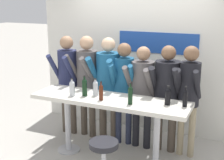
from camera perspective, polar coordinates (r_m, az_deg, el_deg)
name	(u,v)px	position (r m, az deg, el deg)	size (l,w,h in m)	color
ground_plane	(109,159)	(4.93, -0.46, -14.25)	(40.00, 40.00, 0.00)	#B2ADA3
back_wall	(141,65)	(5.72, 5.26, 2.79)	(3.94, 0.12, 2.41)	silver
tasting_table	(109,108)	(4.58, -0.48, -5.08)	(2.34, 0.63, 0.98)	silver
bar_stool	(104,158)	(4.06, -1.52, -14.01)	(0.39, 0.39, 0.66)	#B2B2B7
person_far_left	(67,74)	(5.50, -8.17, 1.18)	(0.40, 0.53, 1.77)	#473D33
person_left	(87,75)	(5.33, -4.62, 0.87)	(0.49, 0.61, 1.78)	#473D33
person_center_left	(108,79)	(5.16, -0.71, 0.26)	(0.50, 0.59, 1.78)	#473D33
person_center	(124,82)	(5.03, 2.18, -0.40)	(0.44, 0.56, 1.71)	#23283D
person_center_right	(142,87)	(4.93, 5.56, -1.23)	(0.45, 0.55, 1.68)	black
person_right	(167,88)	(4.86, 10.01, -1.45)	(0.49, 0.58, 1.71)	#473D33
person_far_right	(189,89)	(4.76, 13.88, -1.55)	(0.38, 0.52, 1.73)	gray
wine_bottle_0	(185,97)	(4.27, 13.23, -3.10)	(0.06, 0.06, 0.28)	black
wine_bottle_1	(85,87)	(4.61, -5.04, -1.21)	(0.08, 0.08, 0.31)	black
wine_bottle_2	(101,92)	(4.41, -2.02, -2.15)	(0.06, 0.06, 0.28)	#4C1E0F
wine_bottle_3	(95,88)	(4.62, -3.04, -1.39)	(0.08, 0.08, 0.26)	#B7BCC1
wine_bottle_4	(130,95)	(4.25, 3.36, -2.67)	(0.06, 0.06, 0.31)	black
wine_bottle_5	(168,96)	(4.29, 10.17, -2.86)	(0.08, 0.08, 0.27)	black
wine_bottle_6	(72,88)	(4.64, -7.31, -1.40)	(0.08, 0.08, 0.27)	#B7BCC1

